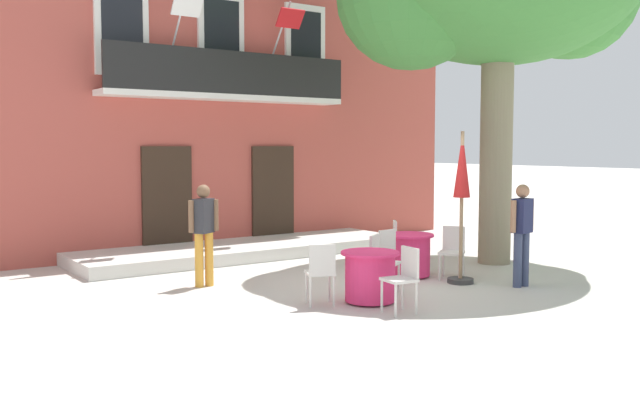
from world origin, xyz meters
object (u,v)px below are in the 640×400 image
object	(u,v)px
cafe_chair_middle_0	(383,252)
cafe_umbrella	(462,184)
cafe_chair_near_tree_0	(404,275)
cafe_chair_middle_1	(452,249)
cafe_table_middle	(409,255)
pedestrian_mid_plaza	(522,229)
pedestrian_near_entrance	(204,229)
cafe_chair_near_tree_1	(381,259)
cafe_table_near_tree	(370,276)
cafe_chair_near_tree_2	(321,270)
cafe_chair_middle_2	(400,241)

from	to	relation	value
cafe_chair_middle_0	cafe_umbrella	distance (m)	1.74
cafe_chair_near_tree_0	cafe_chair_middle_0	world-z (taller)	same
cafe_chair_middle_1	cafe_umbrella	xyz separation A→B (m)	(-0.15, -0.34, 1.14)
cafe_table_middle	pedestrian_mid_plaza	bearing A→B (deg)	-62.16
cafe_chair_middle_1	cafe_umbrella	distance (m)	1.20
pedestrian_near_entrance	pedestrian_mid_plaza	bearing A→B (deg)	-35.47
pedestrian_mid_plaza	cafe_chair_middle_0	bearing A→B (deg)	136.44
cafe_chair_near_tree_1	cafe_chair_middle_0	distance (m)	0.78
cafe_chair_near_tree_1	cafe_umbrella	size ratio (longest dim) A/B	0.36
cafe_chair_middle_0	pedestrian_mid_plaza	distance (m)	2.31
cafe_table_near_tree	cafe_chair_near_tree_0	xyz separation A→B (m)	(-0.02, -0.75, 0.14)
cafe_chair_near_tree_2	cafe_table_middle	bearing A→B (deg)	20.18
cafe_chair_near_tree_0	cafe_chair_near_tree_2	xyz separation A→B (m)	(-0.69, 1.00, 0.00)
cafe_chair_near_tree_2	pedestrian_mid_plaza	bearing A→B (deg)	-12.38
cafe_chair_near_tree_0	pedestrian_mid_plaza	distance (m)	2.83
cafe_chair_middle_0	pedestrian_mid_plaza	size ratio (longest dim) A/B	0.54
cafe_chair_middle_0	cafe_table_near_tree	bearing A→B (deg)	-137.26
cafe_table_middle	cafe_chair_near_tree_0	bearing A→B (deg)	-134.11
cafe_chair_near_tree_1	cafe_table_middle	size ratio (longest dim) A/B	1.05
cafe_chair_middle_1	pedestrian_mid_plaza	world-z (taller)	pedestrian_mid_plaza
cafe_table_near_tree	cafe_chair_near_tree_2	world-z (taller)	cafe_chair_near_tree_2
cafe_chair_middle_2	cafe_umbrella	bearing A→B (deg)	-92.19
cafe_table_near_tree	cafe_chair_middle_2	xyz separation A→B (m)	(2.24, 1.84, 0.14)
cafe_chair_near_tree_0	cafe_chair_near_tree_1	bearing A→B (deg)	63.17
cafe_table_middle	pedestrian_near_entrance	world-z (taller)	pedestrian_near_entrance
cafe_chair_middle_2	cafe_umbrella	world-z (taller)	cafe_umbrella
cafe_chair_near_tree_0	cafe_chair_middle_0	distance (m)	2.13
cafe_chair_near_tree_1	pedestrian_mid_plaza	size ratio (longest dim) A/B	0.54
cafe_table_middle	cafe_chair_near_tree_2	bearing A→B (deg)	-159.82
cafe_table_near_tree	cafe_chair_near_tree_0	world-z (taller)	cafe_chair_near_tree_0
cafe_table_near_tree	cafe_chair_middle_0	bearing A→B (deg)	42.74
cafe_table_middle	cafe_umbrella	xyz separation A→B (m)	(0.32, -0.93, 1.27)
cafe_chair_middle_2	cafe_chair_middle_0	bearing A→B (deg)	-144.37
cafe_umbrella	pedestrian_mid_plaza	size ratio (longest dim) A/B	1.52
cafe_chair_near_tree_0	cafe_chair_middle_2	xyz separation A→B (m)	(2.26, 2.60, 0.00)
cafe_chair_middle_0	cafe_chair_middle_2	world-z (taller)	same
cafe_table_near_tree	cafe_chair_middle_1	size ratio (longest dim) A/B	0.95
cafe_table_near_tree	cafe_chair_middle_1	bearing A→B (deg)	14.48
cafe_table_near_tree	pedestrian_near_entrance	distance (m)	2.95
cafe_chair_near_tree_2	pedestrian_mid_plaza	distance (m)	3.59
cafe_chair_near_tree_1	pedestrian_near_entrance	bearing A→B (deg)	135.41
cafe_umbrella	pedestrian_near_entrance	xyz separation A→B (m)	(-3.65, 2.23, -0.72)
cafe_umbrella	cafe_table_near_tree	bearing A→B (deg)	-173.14
cafe_chair_near_tree_1	pedestrian_near_entrance	size ratio (longest dim) A/B	0.54
cafe_chair_near_tree_2	cafe_chair_middle_0	distance (m)	2.01
cafe_chair_middle_1	cafe_chair_near_tree_1	bearing A→B (deg)	-175.38
cafe_chair_middle_2	cafe_chair_near_tree_1	bearing A→B (deg)	-140.10
cafe_chair_near_tree_2	cafe_table_middle	distance (m)	2.75
cafe_table_near_tree	pedestrian_near_entrance	xyz separation A→B (m)	(-1.47, 2.50, 0.56)
cafe_chair_near_tree_0	pedestrian_near_entrance	size ratio (longest dim) A/B	0.54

